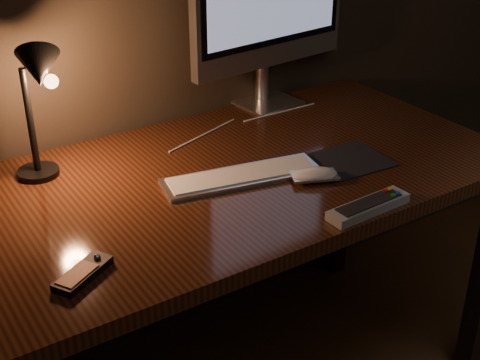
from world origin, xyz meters
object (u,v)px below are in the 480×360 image
media_remote (83,273)px  tv_remote (368,206)px  desk_lamp (39,88)px  desk (192,212)px  mouse (314,176)px  keyboard (242,176)px

media_remote → tv_remote: tv_remote is taller
desk_lamp → media_remote: bearing=-111.7°
desk → tv_remote: bearing=-59.9°
mouse → media_remote: (-0.63, -0.07, -0.00)m
desk → keyboard: (0.08, -0.12, 0.14)m
keyboard → mouse: size_ratio=3.47×
keyboard → tv_remote: size_ratio=1.84×
mouse → tv_remote: size_ratio=0.53×
keyboard → tv_remote: 0.33m
mouse → desk: bearing=158.5°
desk → media_remote: (-0.40, -0.29, 0.14)m
media_remote → desk_lamp: bearing=48.2°
tv_remote → mouse: bearing=90.6°
mouse → tv_remote: bearing=-64.1°
keyboard → desk_lamp: 0.52m
desk → mouse: bearing=-44.6°
keyboard → media_remote: size_ratio=2.86×
desk → desk_lamp: desk_lamp is taller
tv_remote → desk_lamp: desk_lamp is taller
keyboard → desk_lamp: desk_lamp is taller
tv_remote → keyboard: bearing=115.9°
desk → tv_remote: (0.24, -0.41, 0.14)m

